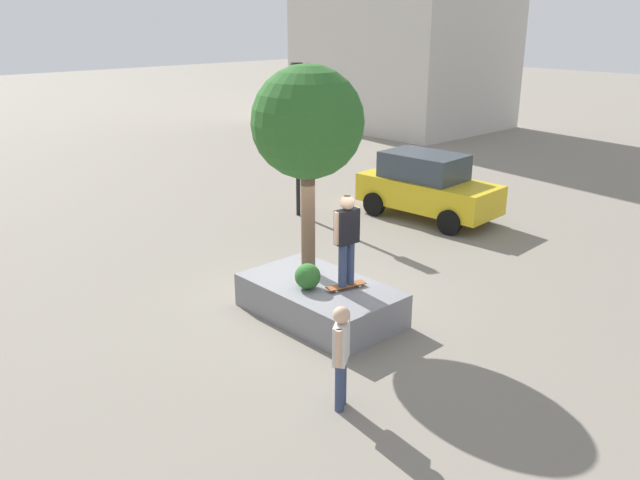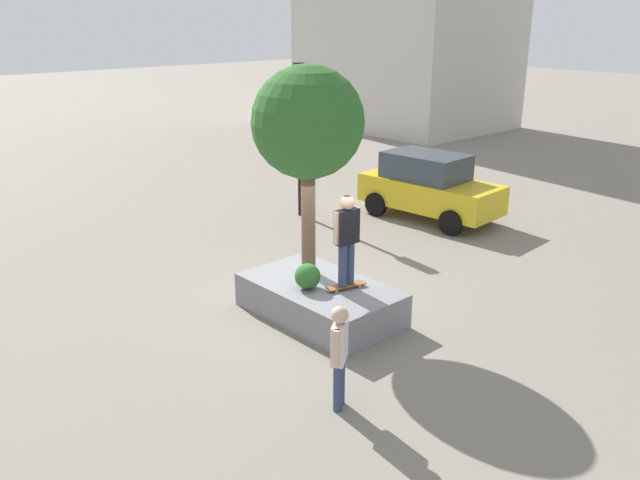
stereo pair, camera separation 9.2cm
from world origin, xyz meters
name	(u,v)px [view 1 (the left image)]	position (x,y,z in m)	size (l,w,h in m)	color
ground_plane	(318,305)	(0.00, 0.00, 0.00)	(120.00, 120.00, 0.00)	gray
planter_ledge	(320,300)	(0.40, -0.32, 0.34)	(3.12, 1.83, 0.68)	gray
plaza_tree	(307,124)	(-0.20, -0.09, 3.68)	(2.15, 2.15, 4.10)	brown
boxwood_shrub	(308,276)	(0.39, -0.64, 0.93)	(0.49, 0.49, 0.49)	#2D6628
skateboard	(346,286)	(0.90, -0.11, 0.74)	(0.40, 0.83, 0.07)	brown
skateboarder	(347,234)	(0.90, -0.11, 1.77)	(0.27, 0.60, 1.77)	navy
taxi_cab	(427,186)	(-2.35, 6.40, 0.96)	(4.16, 2.11, 1.88)	gold
traffic_light_median	(297,113)	(-5.05, 3.84, 2.99)	(0.37, 0.35, 4.37)	black
bystander_watching	(341,350)	(2.93, -2.24, 0.96)	(0.41, 0.48, 1.66)	navy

